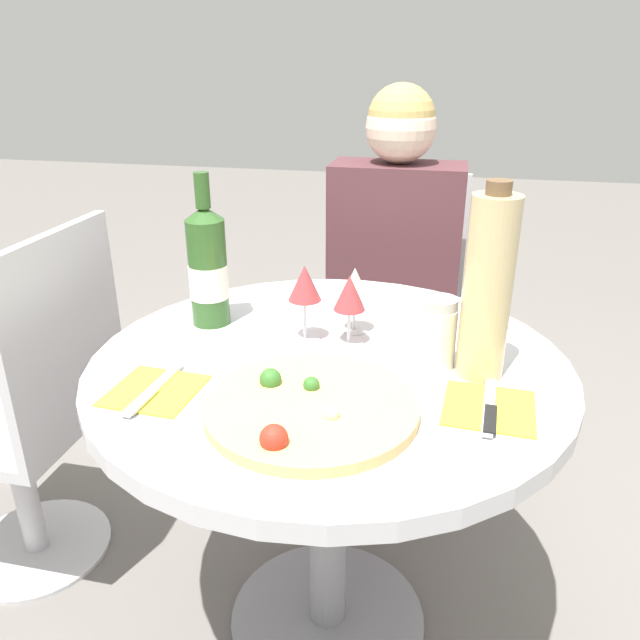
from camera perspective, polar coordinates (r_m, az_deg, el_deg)
The scene contains 14 objects.
ground_plane at distance 1.66m, azimuth 0.69°, elevation -25.82°, with size 12.00×12.00×0.00m, color slate.
dining_table at distance 1.28m, azimuth 0.81°, elevation -9.07°, with size 0.93×0.93×0.70m.
chair_behind_diner at distance 2.08m, azimuth 6.72°, elevation -0.17°, with size 0.43×0.43×0.90m.
seated_diner at distance 1.91m, azimuth 6.39°, elevation 1.00°, with size 0.39×0.41×1.18m.
chair_empty_side at distance 1.70m, azimuth -24.79°, elevation -8.06°, with size 0.43×0.43×0.90m.
pizza_large at distance 1.04m, azimuth -0.97°, elevation -8.00°, with size 0.36×0.36×0.05m.
wine_bottle at distance 1.36m, azimuth -10.22°, elevation 4.76°, with size 0.08×0.08×0.33m.
tall_carafe at distance 1.13m, azimuth 15.09°, elevation 2.77°, with size 0.09×0.09×0.36m.
sugar_shaker at distance 1.18m, azimuth 10.75°, elevation -1.22°, with size 0.07×0.07×0.14m.
wine_glass_front_left at distance 1.25m, azimuth -1.41°, elevation 3.21°, with size 0.07×0.07×0.16m.
wine_glass_back_right at distance 1.30m, azimuth 3.19°, elevation 3.12°, with size 0.07×0.07×0.14m.
wine_glass_front_right at distance 1.24m, azimuth 2.71°, elevation 2.31°, with size 0.06×0.06×0.15m.
place_setting_left at distance 1.14m, azimuth -14.96°, elevation -6.27°, with size 0.16×0.19×0.01m.
place_setting_right at distance 1.09m, azimuth 15.20°, elevation -7.79°, with size 0.16×0.19×0.01m.
Camera 1 is at (0.22, -1.06, 1.25)m, focal length 35.00 mm.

